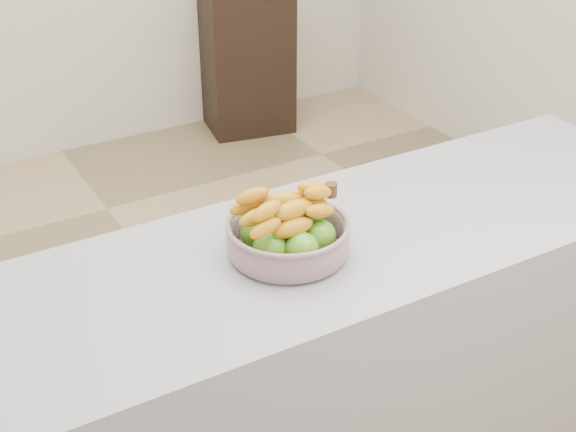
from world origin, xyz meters
The scene contains 4 objects.
ground centered at (0.00, 0.00, 0.00)m, with size 4.00×4.00×0.00m, color tan.
counter centered at (0.00, -0.78, 0.45)m, with size 2.00×0.60×0.90m, color #A2A1AA.
cabinet centered at (1.07, 1.78, 0.42)m, with size 0.47×0.37×0.84m, color black.
fruit_bowl centered at (-0.16, -0.78, 0.95)m, with size 0.29×0.29×0.16m.
Camera 1 is at (-0.95, -2.14, 1.90)m, focal length 50.00 mm.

